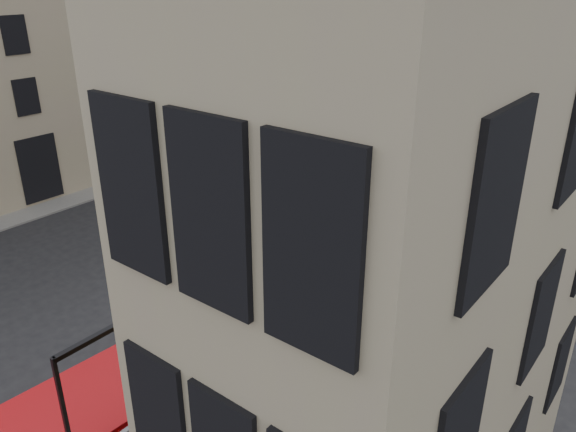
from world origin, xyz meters
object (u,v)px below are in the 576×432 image
Objects in this scene: pedestrian_a at (286,138)px; cafe_chair_c at (297,387)px; car_c at (292,154)px; cyclist at (282,210)px; pedestrian_b at (385,116)px; bus_far at (314,131)px; pedestrian_d at (551,179)px; street_lamp_a at (188,142)px; cafe_table_mid at (252,361)px; bicycle at (293,202)px; cafe_chair_d at (392,315)px; car_b at (457,184)px; pedestrian_c at (457,154)px; pedestrian_e at (153,164)px; cafe_table_near at (146,423)px; traffic_light_near at (317,224)px; cafe_table_far at (323,307)px; street_lamp_b at (422,123)px; traffic_light_far at (293,120)px; car_a at (315,183)px; cafe_chair_b at (324,373)px.

pedestrian_a is 1.81× the size of cafe_chair_c.
car_c is at bearing 128.04° from cafe_chair_c.
cyclist is 0.97× the size of pedestrian_b.
cyclist is (5.69, -11.12, -1.54)m from bus_far.
pedestrian_d is (16.94, 4.33, -1.47)m from bus_far.
cafe_table_mid is at bearing -39.01° from street_lamp_a.
cafe_chair_d is at bearing -142.29° from bicycle.
car_b is 2.15× the size of pedestrian_c.
pedestrian_a is at bearing 74.45° from pedestrian_d.
cyclist is at bearing 71.54° from pedestrian_c.
street_lamp_a reaches higher than pedestrian_e.
cafe_table_near is (24.24, -19.53, 4.19)m from pedestrian_e.
traffic_light_near is 4.19× the size of cafe_chair_c.
cafe_chair_c is (1.34, 0.12, -0.19)m from cafe_table_mid.
bus_far is 29.42m from cafe_table_far.
bus_far is (-5.51, -7.76, 0.02)m from street_lamp_b.
street_lamp_a is at bearing 149.86° from cafe_chair_d.
street_lamp_a is 22.33m from pedestrian_b.
car_b is 12.88m from car_c.
street_lamp_b is at bearing -11.04° from bicycle.
pedestrian_d is (20.43, 2.57, -1.48)m from traffic_light_far.
car_a is 5.35m from cyclist.
car_c is 28.93m from cafe_chair_d.
street_lamp_b is 7.54× the size of cafe_table_mid.
pedestrian_b is (-13.05, 13.26, 0.26)m from car_b.
pedestrian_c is at bearing -167.62° from car_c.
pedestrian_d is 31.35m from cafe_table_mid.
cafe_chair_d is (2.00, 7.32, -0.23)m from cafe_table_near.
pedestrian_a is at bearing -147.50° from street_lamp_b.
cafe_chair_b reaches higher than pedestrian_d.
pedestrian_c is 23.38m from pedestrian_e.
bicycle is 22.50m from cafe_table_mid.
pedestrian_e is 2.49× the size of cafe_table_mid.
pedestrian_d is at bearing 29.28° from street_lamp_a.
pedestrian_b reaches higher than car_b.
bicycle is 1.91× the size of cafe_chair_d.
traffic_light_near is at bearing -135.41° from cyclist.
cafe_table_far is at bearing -53.92° from traffic_light_near.
cyclist is at bearing 147.10° from traffic_light_near.
cafe_table_far is (11.83, -31.37, 2.67)m from street_lamp_b.
street_lamp_a reaches higher than traffic_light_near.
traffic_light_far is 0.71× the size of street_lamp_b.
cafe_chair_b is 3.34m from cafe_chair_d.
cyclist is at bearing -62.90° from bus_far.
car_a is 6.60× the size of cafe_table_far.
pedestrian_b is (-11.64, 27.85, -1.53)m from traffic_light_near.
cafe_table_far is at bearing -50.62° from traffic_light_far.
pedestrian_d is at bearing 90.06° from cafe_table_near.
street_lamp_a is at bearing 29.61° from car_c.
traffic_light_far is at bearing 126.18° from cafe_table_mid.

